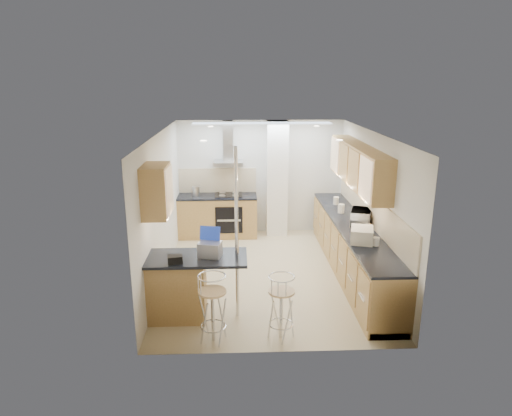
{
  "coord_description": "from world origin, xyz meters",
  "views": [
    {
      "loc": [
        -0.51,
        -7.48,
        3.38
      ],
      "look_at": [
        -0.19,
        0.2,
        1.17
      ],
      "focal_mm": 32.0,
      "sensor_mm": 36.0,
      "label": 1
    }
  ],
  "objects_px": {
    "microwave": "(361,217)",
    "bread_bin": "(362,235)",
    "laptop": "(210,249)",
    "bar_stool_near": "(213,308)",
    "bar_stool_end": "(281,307)"
  },
  "relations": [
    {
      "from": "laptop",
      "to": "bar_stool_end",
      "type": "bearing_deg",
      "value": -19.67
    },
    {
      "from": "laptop",
      "to": "bread_bin",
      "type": "relative_size",
      "value": 0.73
    },
    {
      "from": "bar_stool_near",
      "to": "bread_bin",
      "type": "relative_size",
      "value": 2.25
    },
    {
      "from": "laptop",
      "to": "bread_bin",
      "type": "height_order",
      "value": "laptop"
    },
    {
      "from": "bar_stool_near",
      "to": "microwave",
      "type": "bearing_deg",
      "value": 35.49
    },
    {
      "from": "bar_stool_near",
      "to": "bread_bin",
      "type": "xyz_separation_m",
      "value": [
        2.26,
        1.21,
        0.56
      ]
    },
    {
      "from": "microwave",
      "to": "bread_bin",
      "type": "bearing_deg",
      "value": -175.2
    },
    {
      "from": "laptop",
      "to": "bar_stool_end",
      "type": "xyz_separation_m",
      "value": [
        0.96,
        -0.62,
        -0.59
      ]
    },
    {
      "from": "microwave",
      "to": "bread_bin",
      "type": "distance_m",
      "value": 0.87
    },
    {
      "from": "bread_bin",
      "to": "laptop",
      "type": "bearing_deg",
      "value": -150.77
    },
    {
      "from": "bread_bin",
      "to": "bar_stool_near",
      "type": "bearing_deg",
      "value": -136.13
    },
    {
      "from": "bar_stool_end",
      "to": "bread_bin",
      "type": "relative_size",
      "value": 2.14
    },
    {
      "from": "microwave",
      "to": "laptop",
      "type": "relative_size",
      "value": 1.57
    },
    {
      "from": "microwave",
      "to": "laptop",
      "type": "distance_m",
      "value": 2.89
    },
    {
      "from": "microwave",
      "to": "laptop",
      "type": "height_order",
      "value": "microwave"
    }
  ]
}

